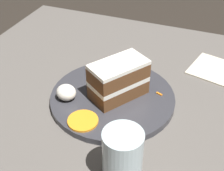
{
  "coord_description": "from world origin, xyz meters",
  "views": [
    {
      "loc": [
        -0.14,
        0.53,
        0.5
      ],
      "look_at": [
        0.06,
        0.0,
        0.08
      ],
      "focal_mm": 50.0,
      "sensor_mm": 36.0,
      "label": 1
    }
  ],
  "objects_px": {
    "cream_dollop": "(66,92)",
    "drinking_glass": "(122,160)",
    "plate": "(112,99)",
    "orange_garnish": "(83,121)",
    "cake_slice": "(118,80)"
  },
  "relations": [
    {
      "from": "cream_dollop",
      "to": "drinking_glass",
      "type": "bearing_deg",
      "value": 141.92
    },
    {
      "from": "plate",
      "to": "orange_garnish",
      "type": "relative_size",
      "value": 4.44
    },
    {
      "from": "cake_slice",
      "to": "orange_garnish",
      "type": "xyz_separation_m",
      "value": [
        0.04,
        0.11,
        -0.04
      ]
    },
    {
      "from": "plate",
      "to": "cake_slice",
      "type": "xyz_separation_m",
      "value": [
        -0.01,
        -0.01,
        0.05
      ]
    },
    {
      "from": "plate",
      "to": "orange_garnish",
      "type": "height_order",
      "value": "orange_garnish"
    },
    {
      "from": "cake_slice",
      "to": "orange_garnish",
      "type": "height_order",
      "value": "cake_slice"
    },
    {
      "from": "cream_dollop",
      "to": "drinking_glass",
      "type": "distance_m",
      "value": 0.24
    },
    {
      "from": "cream_dollop",
      "to": "orange_garnish",
      "type": "distance_m",
      "value": 0.09
    },
    {
      "from": "plate",
      "to": "drinking_glass",
      "type": "distance_m",
      "value": 0.22
    },
    {
      "from": "plate",
      "to": "cream_dollop",
      "type": "distance_m",
      "value": 0.11
    },
    {
      "from": "cream_dollop",
      "to": "drinking_glass",
      "type": "relative_size",
      "value": 0.41
    },
    {
      "from": "cream_dollop",
      "to": "orange_garnish",
      "type": "xyz_separation_m",
      "value": [
        -0.07,
        0.05,
        -0.02
      ]
    },
    {
      "from": "plate",
      "to": "cake_slice",
      "type": "relative_size",
      "value": 2.01
    },
    {
      "from": "plate",
      "to": "drinking_glass",
      "type": "bearing_deg",
      "value": 116.03
    },
    {
      "from": "plate",
      "to": "drinking_glass",
      "type": "height_order",
      "value": "drinking_glass"
    }
  ]
}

